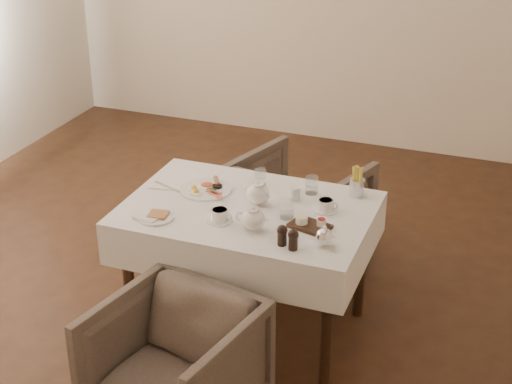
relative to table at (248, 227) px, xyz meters
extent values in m
plane|color=black|center=(-0.49, 0.38, -0.64)|extent=(5.00, 5.00, 0.00)
cube|color=black|center=(0.00, 0.00, 0.08)|extent=(1.20, 0.80, 0.04)
cube|color=silver|center=(0.00, 0.00, 0.00)|extent=(1.28, 0.88, 0.23)
cylinder|color=black|center=(-0.54, 0.34, -0.29)|extent=(0.06, 0.06, 0.70)
cylinder|color=black|center=(0.54, 0.34, -0.29)|extent=(0.06, 0.06, 0.70)
cylinder|color=black|center=(-0.54, -0.34, -0.29)|extent=(0.06, 0.06, 0.70)
cylinder|color=black|center=(0.54, -0.34, -0.29)|extent=(0.06, 0.06, 0.70)
imported|color=#50433A|center=(-0.05, -0.81, -0.33)|extent=(0.80, 0.81, 0.63)
imported|color=#50433A|center=(0.02, 0.77, -0.29)|extent=(0.94, 0.95, 0.70)
cylinder|color=white|center=(-0.29, 0.10, 0.12)|extent=(0.28, 0.28, 0.01)
ellipsoid|color=#BA4821|center=(-0.30, 0.15, 0.14)|extent=(0.07, 0.06, 0.02)
cylinder|color=brown|center=(-0.26, 0.19, 0.14)|extent=(0.07, 0.10, 0.03)
cylinder|color=black|center=(-0.23, 0.14, 0.13)|extent=(0.05, 0.05, 0.02)
cube|color=#A52628|center=(-0.21, 0.06, 0.13)|extent=(0.10, 0.07, 0.01)
ellipsoid|color=#264C19|center=(-0.25, 0.10, 0.13)|extent=(0.06, 0.05, 0.02)
cylinder|color=white|center=(-0.39, -0.28, 0.12)|extent=(0.19, 0.19, 0.01)
cube|color=#935B30|center=(-0.38, -0.27, 0.13)|extent=(0.11, 0.10, 0.01)
cube|color=silver|center=(-0.42, -0.30, 0.13)|extent=(0.14, 0.12, 0.02)
cylinder|color=white|center=(0.20, 0.17, 0.15)|extent=(0.07, 0.07, 0.07)
cylinder|color=white|center=(-0.07, -0.19, 0.12)|extent=(0.13, 0.13, 0.01)
cylinder|color=white|center=(-0.07, -0.19, 0.15)|extent=(0.09, 0.09, 0.06)
cylinder|color=#9A6345|center=(-0.07, -0.19, 0.18)|extent=(0.08, 0.08, 0.00)
cylinder|color=white|center=(0.39, 0.11, 0.12)|extent=(0.13, 0.13, 0.01)
cylinder|color=white|center=(0.39, 0.11, 0.15)|extent=(0.09, 0.09, 0.05)
cylinder|color=#9A6345|center=(0.39, 0.11, 0.18)|extent=(0.07, 0.07, 0.00)
cylinder|color=silver|center=(-0.03, 0.28, 0.16)|extent=(0.08, 0.08, 0.09)
cylinder|color=silver|center=(0.23, -0.04, 0.17)|extent=(0.09, 0.09, 0.10)
cylinder|color=silver|center=(0.26, 0.28, 0.17)|extent=(0.08, 0.08, 0.10)
cube|color=black|center=(0.37, -0.10, 0.13)|extent=(0.22, 0.18, 0.02)
cylinder|color=white|center=(0.32, -0.10, 0.15)|extent=(0.06, 0.06, 0.03)
cylinder|color=maroon|center=(0.42, -0.09, 0.15)|extent=(0.05, 0.05, 0.03)
cylinder|color=silver|center=(0.49, 0.34, 0.16)|extent=(0.08, 0.08, 0.09)
cube|color=silver|center=(-0.50, 0.07, 0.12)|extent=(0.20, 0.09, 0.00)
cube|color=silver|center=(-0.50, 0.03, 0.12)|extent=(0.18, 0.04, 0.00)
camera|label=1|loc=(1.32, -3.37, 1.97)|focal=55.00mm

